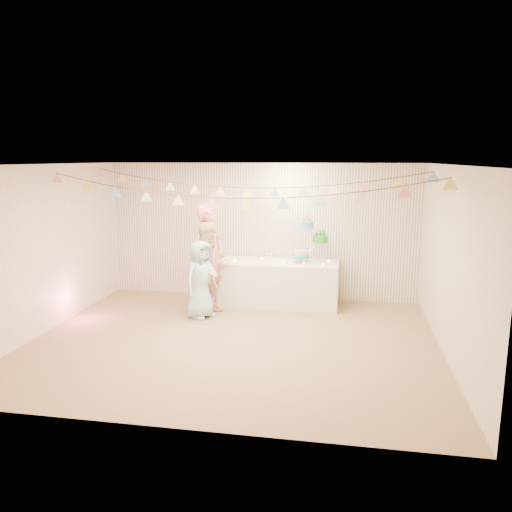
% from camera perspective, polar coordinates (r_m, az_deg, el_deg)
% --- Properties ---
extents(floor, '(6.00, 6.00, 0.00)m').
position_cam_1_polar(floor, '(7.57, -2.58, -9.69)').
color(floor, '#7E6244').
rests_on(floor, ground).
extents(ceiling, '(6.00, 6.00, 0.00)m').
position_cam_1_polar(ceiling, '(7.08, -2.77, 10.40)').
color(ceiling, silver).
rests_on(ceiling, ground).
extents(back_wall, '(6.00, 6.00, 0.00)m').
position_cam_1_polar(back_wall, '(9.63, 0.58, 2.84)').
color(back_wall, white).
rests_on(back_wall, ground).
extents(front_wall, '(6.00, 6.00, 0.00)m').
position_cam_1_polar(front_wall, '(4.87, -9.14, -5.59)').
color(front_wall, white).
rests_on(front_wall, ground).
extents(left_wall, '(5.00, 5.00, 0.00)m').
position_cam_1_polar(left_wall, '(8.39, -23.10, 0.70)').
color(left_wall, white).
rests_on(left_wall, ground).
extents(right_wall, '(5.00, 5.00, 0.00)m').
position_cam_1_polar(right_wall, '(7.19, 21.37, -0.79)').
color(right_wall, white).
rests_on(right_wall, ground).
extents(table, '(2.18, 0.87, 0.82)m').
position_cam_1_polar(table, '(9.28, 2.63, -3.10)').
color(table, silver).
rests_on(table, floor).
extents(cake_stand, '(0.70, 0.41, 0.78)m').
position_cam_1_polar(cake_stand, '(9.13, 6.13, 1.29)').
color(cake_stand, silver).
rests_on(cake_stand, table).
extents(cake_bottom, '(0.31, 0.31, 0.15)m').
position_cam_1_polar(cake_bottom, '(9.14, 5.13, -0.61)').
color(cake_bottom, '#26B2B4').
rests_on(cake_bottom, cake_stand).
extents(cake_middle, '(0.27, 0.27, 0.22)m').
position_cam_1_polar(cake_middle, '(9.21, 7.28, 1.15)').
color(cake_middle, '#258D1E').
rests_on(cake_middle, cake_stand).
extents(cake_top_tier, '(0.25, 0.25, 0.19)m').
position_cam_1_polar(cake_top_tier, '(9.07, 5.77, 2.75)').
color(cake_top_tier, '#42A4D1').
rests_on(cake_top_tier, cake_stand).
extents(platter, '(0.34, 0.34, 0.02)m').
position_cam_1_polar(platter, '(9.23, -0.51, -0.93)').
color(platter, white).
rests_on(platter, table).
extents(posy, '(0.13, 0.13, 0.15)m').
position_cam_1_polar(posy, '(9.26, 1.50, -0.49)').
color(posy, white).
rests_on(posy, table).
extents(person_adult_a, '(0.62, 0.79, 1.92)m').
position_cam_1_polar(person_adult_a, '(8.81, -5.27, -0.24)').
color(person_adult_a, '#E87D79').
rests_on(person_adult_a, floor).
extents(person_adult_b, '(0.97, 1.00, 1.62)m').
position_cam_1_polar(person_adult_b, '(8.64, -5.23, -1.46)').
color(person_adult_b, '#E2BC8B').
rests_on(person_adult_b, floor).
extents(person_child, '(0.70, 0.78, 1.34)m').
position_cam_1_polar(person_child, '(8.51, -6.30, -2.68)').
color(person_child, '#9AC6DA').
rests_on(person_child, floor).
extents(bunting_back, '(5.60, 1.10, 0.40)m').
position_cam_1_polar(bunting_back, '(8.16, -1.03, 8.75)').
color(bunting_back, pink).
rests_on(bunting_back, ceiling).
extents(bunting_front, '(5.60, 0.90, 0.36)m').
position_cam_1_polar(bunting_front, '(6.89, -3.11, 8.04)').
color(bunting_front, '#72A5E5').
rests_on(bunting_front, ceiling).
extents(tealight_0, '(0.04, 0.04, 0.03)m').
position_cam_1_polar(tealight_0, '(9.18, -2.43, -0.55)').
color(tealight_0, '#FFD88C').
rests_on(tealight_0, table).
extents(tealight_1, '(0.04, 0.04, 0.03)m').
position_cam_1_polar(tealight_1, '(9.41, 0.68, -0.25)').
color(tealight_1, '#FFD88C').
rests_on(tealight_1, table).
extents(tealight_2, '(0.04, 0.04, 0.03)m').
position_cam_1_polar(tealight_2, '(8.96, 3.10, -0.84)').
color(tealight_2, '#FFD88C').
rests_on(tealight_2, table).
extents(tealight_3, '(0.04, 0.04, 0.03)m').
position_cam_1_polar(tealight_3, '(9.37, 4.95, -0.35)').
color(tealight_3, '#FFD88C').
rests_on(tealight_3, table).
extents(tealight_4, '(0.04, 0.04, 0.03)m').
position_cam_1_polar(tealight_4, '(8.95, 7.71, -0.95)').
color(tealight_4, '#FFD88C').
rests_on(tealight_4, table).
extents(tealight_5, '(0.04, 0.04, 0.03)m').
position_cam_1_polar(tealight_5, '(9.27, 8.29, -0.55)').
color(tealight_5, '#FFD88C').
rests_on(tealight_5, table).
extents(tealight_6, '(0.04, 0.04, 0.03)m').
position_cam_1_polar(tealight_6, '(9.03, 5.48, -0.78)').
color(tealight_6, '#FFD88C').
rests_on(tealight_6, table).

